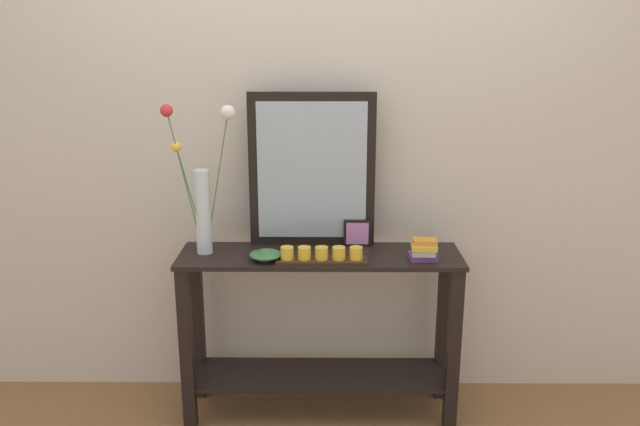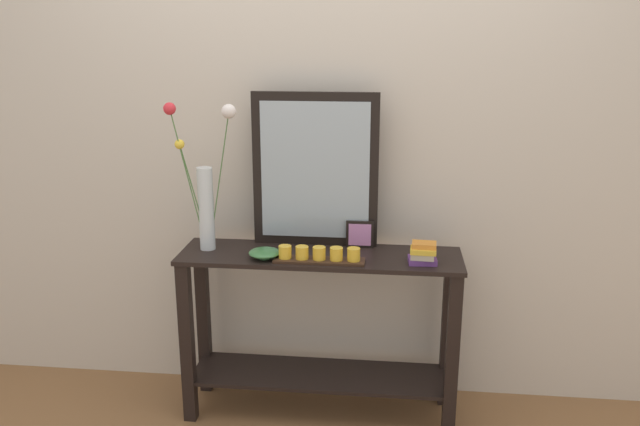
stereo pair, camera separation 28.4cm
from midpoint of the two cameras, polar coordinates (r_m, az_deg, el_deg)
name	(u,v)px [view 1 (the left image)]	position (r m, az deg, el deg)	size (l,w,h in m)	color
ground_plane	(320,412)	(3.25, -2.62, -17.09)	(7.00, 6.00, 0.02)	brown
wall_back	(320,119)	(3.05, -2.66, 8.18)	(6.40, 0.08, 2.70)	beige
console_table	(320,320)	(3.01, -2.73, -9.40)	(1.26, 0.34, 0.79)	black
mirror_leaning	(312,170)	(2.94, -3.48, 3.71)	(0.57, 0.03, 0.70)	black
tall_vase_left	(202,194)	(2.89, -13.06, 1.59)	(0.31, 0.14, 0.67)	silver
candle_tray	(322,256)	(2.79, -2.78, -3.80)	(0.39, 0.09, 0.07)	#382316
picture_frame_small	(357,233)	(2.98, 0.57, -1.83)	(0.13, 0.01, 0.13)	black
decorative_bowl	(266,255)	(2.83, -7.66, -3.70)	(0.14, 0.14, 0.04)	#38703D
book_stack	(424,250)	(2.82, 6.25, -3.31)	(0.12, 0.10, 0.09)	#663884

